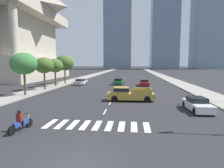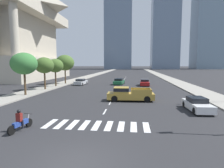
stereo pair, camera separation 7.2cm
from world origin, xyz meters
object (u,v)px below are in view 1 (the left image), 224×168
pickup_truck (128,94)px  motorcycle_lead (21,122)px  street_tree_fourth (65,63)px  sedan_white_1 (197,104)px  sedan_green_0 (119,82)px  street_tree_nearest (24,64)px  sedan_red_2 (144,83)px  street_tree_second (44,65)px  street_tree_third (55,66)px  sedan_silver_3 (81,82)px

pickup_truck → motorcycle_lead: bearing=56.5°
street_tree_fourth → sedan_white_1: bearing=-45.9°
motorcycle_lead → sedan_green_0: 30.19m
sedan_green_0 → street_tree_nearest: (-12.06, -16.62, 3.92)m
pickup_truck → sedan_white_1: size_ratio=1.31×
sedan_white_1 → sedan_red_2: 21.38m
motorcycle_lead → street_tree_second: street_tree_second is taller
pickup_truck → sedan_white_1: 7.96m
street_tree_third → street_tree_fourth: 5.31m
motorcycle_lead → sedan_green_0: motorcycle_lead is taller
street_tree_nearest → street_tree_third: 10.57m
pickup_truck → sedan_red_2: pickup_truck is taller
sedan_white_1 → street_tree_fourth: size_ratio=0.68×
street_tree_third → sedan_red_2: bearing=13.7°
motorcycle_lead → pickup_truck: (6.94, 11.27, 0.23)m
sedan_green_0 → sedan_silver_3: (-8.21, -1.79, -0.02)m
sedan_green_0 → street_tree_second: bearing=136.9°
sedan_green_0 → sedan_white_1: 24.62m
pickup_truck → sedan_red_2: bearing=-101.9°
motorcycle_lead → sedan_silver_3: 28.33m
sedan_green_0 → motorcycle_lead: bearing=177.2°
street_tree_nearest → street_tree_fourth: size_ratio=0.93×
street_tree_second → sedan_silver_3: bearing=66.5°
pickup_truck → sedan_silver_3: pickup_truck is taller
sedan_silver_3 → street_tree_fourth: bearing=79.4°
motorcycle_lead → street_tree_second: bearing=30.2°
street_tree_nearest → pickup_truck: bearing=-7.7°
street_tree_third → street_tree_nearest: bearing=-90.0°
sedan_silver_3 → street_tree_nearest: street_tree_nearest is taller
sedan_green_0 → sedan_red_2: size_ratio=1.09×
street_tree_third → street_tree_fourth: street_tree_fourth is taller
sedan_white_1 → street_tree_third: bearing=-130.7°
street_tree_second → street_tree_third: street_tree_second is taller
pickup_truck → street_tree_third: street_tree_third is taller
street_tree_nearest → sedan_green_0: bearing=54.0°
motorcycle_lead → street_tree_fourth: 30.37m
sedan_white_1 → motorcycle_lead: bearing=-65.3°
sedan_red_2 → street_tree_third: size_ratio=0.82×
sedan_white_1 → street_tree_second: size_ratio=0.79×
motorcycle_lead → sedan_red_2: 29.80m
street_tree_nearest → street_tree_third: bearing=90.0°
pickup_truck → sedan_white_1: pickup_truck is taller
motorcycle_lead → street_tree_second: 21.03m
street_tree_nearest → sedan_white_1: bearing=-16.2°
pickup_truck → street_tree_nearest: street_tree_nearest is taller
street_tree_second → street_tree_fourth: size_ratio=0.86×
street_tree_nearest → sedan_silver_3: bearing=75.5°
sedan_white_1 → street_tree_nearest: street_tree_nearest is taller
motorcycle_lead → street_tree_third: street_tree_third is taller
pickup_truck → street_tree_fourth: bearing=-52.6°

